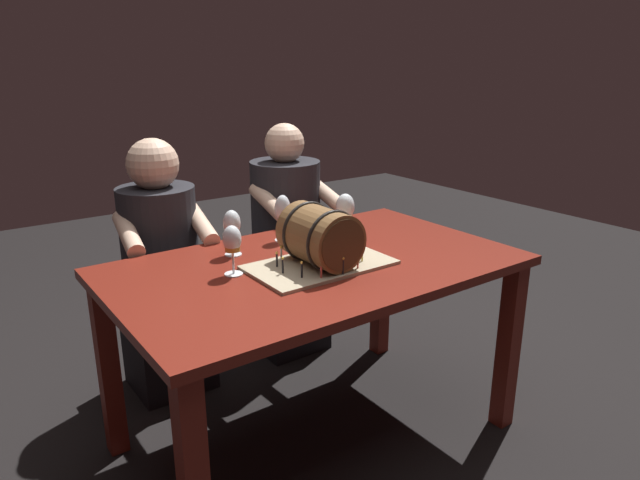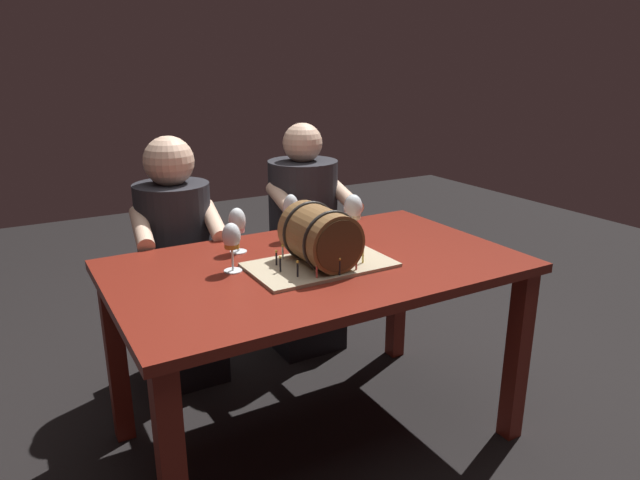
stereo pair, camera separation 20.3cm
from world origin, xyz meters
name	(u,v)px [view 2 (the right image)]	position (x,y,z in m)	size (l,w,h in m)	color
ground_plane	(317,435)	(0.00, 0.00, 0.00)	(8.00, 8.00, 0.00)	black
dining_table	(317,288)	(0.00, 0.00, 0.65)	(1.48, 0.89, 0.75)	maroon
barrel_cake	(320,240)	(-0.01, -0.05, 0.85)	(0.51, 0.30, 0.23)	tan
wine_glass_amber	(232,239)	(-0.30, 0.06, 0.87)	(0.06, 0.06, 0.18)	white
wine_glass_empty	(291,210)	(0.04, 0.29, 0.88)	(0.07, 0.07, 0.19)	white
wine_glass_white	(353,209)	(0.25, 0.14, 0.89)	(0.08, 0.08, 0.20)	white
wine_glass_rose	(237,223)	(-0.21, 0.25, 0.87)	(0.07, 0.07, 0.18)	white
person_seated_left	(178,273)	(-0.33, 0.71, 0.53)	(0.41, 0.50, 1.15)	black
person_seated_right	(304,248)	(0.33, 0.71, 0.55)	(0.40, 0.49, 1.17)	black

